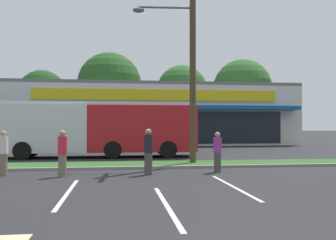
# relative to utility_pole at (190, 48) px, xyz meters

# --- Properties ---
(grass_median) EXTENTS (56.00, 2.20, 0.12)m
(grass_median) POSITION_rel_utility_pole_xyz_m (-2.33, -0.15, -5.52)
(grass_median) COLOR #2D5B23
(grass_median) RESTS_ON ground_plane
(curb_lip) EXTENTS (56.00, 0.24, 0.12)m
(curb_lip) POSITION_rel_utility_pole_xyz_m (-2.33, -1.37, -5.52)
(curb_lip) COLOR gray
(curb_lip) RESTS_ON ground_plane
(parking_stripe_1) EXTENTS (0.12, 4.80, 0.01)m
(parking_stripe_1) POSITION_rel_utility_pole_xyz_m (-4.82, -6.82, -5.57)
(parking_stripe_1) COLOR silver
(parking_stripe_1) RESTS_ON ground_plane
(parking_stripe_2) EXTENTS (0.12, 4.80, 0.01)m
(parking_stripe_2) POSITION_rel_utility_pole_xyz_m (-2.28, -8.79, -5.57)
(parking_stripe_2) COLOR silver
(parking_stripe_2) RESTS_ON ground_plane
(parking_stripe_3) EXTENTS (0.12, 4.80, 0.01)m
(parking_stripe_3) POSITION_rel_utility_pole_xyz_m (0.10, -6.42, -5.57)
(parking_stripe_3) COLOR silver
(parking_stripe_3) RESTS_ON ground_plane
(storefront_building) EXTENTS (27.51, 12.44, 5.92)m
(storefront_building) POSITION_rel_utility_pole_xyz_m (0.18, 21.40, -2.62)
(storefront_building) COLOR beige
(storefront_building) RESTS_ON ground_plane
(tree_left) EXTENTS (6.15, 6.15, 8.97)m
(tree_left) POSITION_rel_utility_pole_xyz_m (-13.00, 32.17, 0.30)
(tree_left) COLOR #473323
(tree_left) RESTS_ON ground_plane
(tree_mid_left) EXTENTS (8.08, 8.08, 11.12)m
(tree_mid_left) POSITION_rel_utility_pole_xyz_m (-4.44, 30.54, 1.49)
(tree_mid_left) COLOR #473323
(tree_mid_left) RESTS_ON ground_plane
(tree_mid) EXTENTS (6.77, 6.77, 10.00)m
(tree_mid) POSITION_rel_utility_pole_xyz_m (5.19, 32.28, 1.03)
(tree_mid) COLOR #473323
(tree_mid) RESTS_ON ground_plane
(tree_mid_right) EXTENTS (7.63, 7.63, 10.56)m
(tree_mid_right) POSITION_rel_utility_pole_xyz_m (12.83, 29.86, 1.16)
(tree_mid_right) COLOR #473323
(tree_mid_right) RESTS_ON ground_plane
(utility_pole) EXTENTS (3.03, 2.40, 10.46)m
(utility_pole) POSITION_rel_utility_pole_xyz_m (0.00, 0.00, 0.00)
(utility_pole) COLOR #4C3826
(utility_pole) RESTS_ON ground_plane
(city_bus) EXTENTS (11.56, 2.70, 3.25)m
(city_bus) POSITION_rel_utility_pole_xyz_m (-4.57, 4.96, -3.81)
(city_bus) COLOR #AD191E
(city_bus) RESTS_ON ground_plane
(car_2) EXTENTS (4.53, 1.97, 1.56)m
(car_2) POSITION_rel_utility_pole_xyz_m (0.29, 11.55, -4.79)
(car_2) COLOR #9E998C
(car_2) RESTS_ON ground_plane
(pedestrian_near_bench) EXTENTS (0.36, 0.36, 1.76)m
(pedestrian_near_bench) POSITION_rel_utility_pole_xyz_m (-2.26, -3.30, -4.69)
(pedestrian_near_bench) COLOR #47423D
(pedestrian_near_bench) RESTS_ON ground_plane
(pedestrian_by_pole) EXTENTS (0.35, 0.35, 1.72)m
(pedestrian_by_pole) POSITION_rel_utility_pole_xyz_m (-5.44, -3.43, -4.72)
(pedestrian_by_pole) COLOR #726651
(pedestrian_by_pole) RESTS_ON ground_plane
(pedestrian_mid) EXTENTS (0.33, 0.33, 1.63)m
(pedestrian_mid) POSITION_rel_utility_pole_xyz_m (0.56, -2.93, -4.76)
(pedestrian_mid) COLOR #47423D
(pedestrian_mid) RESTS_ON ground_plane
(pedestrian_far) EXTENTS (0.34, 0.34, 1.69)m
(pedestrian_far) POSITION_rel_utility_pole_xyz_m (-7.68, -2.85, -4.73)
(pedestrian_far) COLOR #726651
(pedestrian_far) RESTS_ON ground_plane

